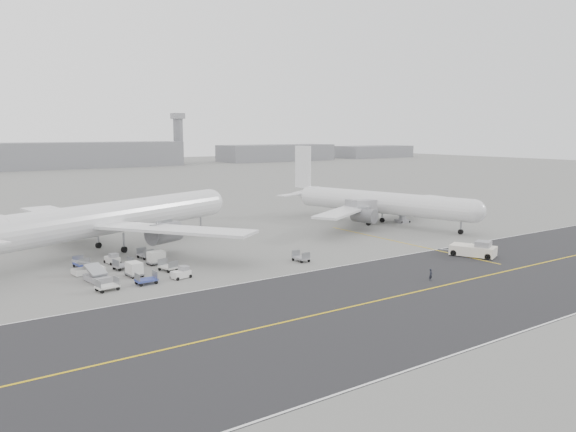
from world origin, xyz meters
TOP-DOWN VIEW (x-y plane):
  - ground at (0.00, 0.00)m, footprint 700.00×700.00m
  - taxiway at (5.02, -17.98)m, footprint 220.00×59.00m
  - horizon_buildings at (30.00, 260.00)m, footprint 520.00×28.00m
  - control_tower at (100.00, 265.00)m, footprint 7.00×7.00m
  - airliner_a at (-15.03, 28.55)m, footprint 52.70×51.61m
  - airliner_b at (40.57, 23.33)m, footprint 45.82×46.84m
  - pushback_tug at (31.36, -9.08)m, footprint 5.81×9.04m
  - jet_bridge at (40.27, 22.43)m, footprint 15.48×4.92m
  - gse_cluster at (-17.89, 11.82)m, footprint 21.10×24.62m
  - stray_dolly at (6.34, 3.74)m, footprint 1.83×2.78m
  - ground_crew_a at (14.04, -15.36)m, footprint 0.68×0.53m

SIDE VIEW (x-z plane):
  - ground at x=0.00m, z-range 0.00..0.00m
  - horizon_buildings at x=30.00m, z-range -14.00..14.00m
  - gse_cluster at x=-17.89m, z-range -1.04..1.04m
  - stray_dolly at x=6.34m, z-range -0.82..0.82m
  - taxiway at x=5.02m, z-range -0.01..0.03m
  - ground_crew_a at x=14.04m, z-range 0.00..1.64m
  - pushback_tug at x=31.36m, z-range -0.23..2.38m
  - jet_bridge at x=40.27m, z-range 1.14..6.92m
  - airliner_b at x=40.57m, z-range -3.49..13.02m
  - airliner_a at x=-15.03m, z-range -4.06..15.10m
  - control_tower at x=100.00m, z-range 0.63..31.88m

